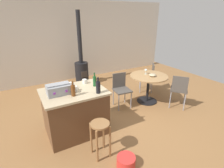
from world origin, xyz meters
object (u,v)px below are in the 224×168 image
at_px(folding_chair_near, 121,87).
at_px(bottle_1, 73,90).
at_px(bottle_0, 95,81).
at_px(bottle_2, 98,87).
at_px(wooden_stool, 100,132).
at_px(dining_table, 148,82).
at_px(kitchen_island, 75,112).
at_px(serving_bowl, 153,75).
at_px(toolbox, 59,89).
at_px(folding_chair_left, 149,75).
at_px(plastic_bucket, 126,162).
at_px(cup_1, 85,81).
at_px(wood_stove, 82,68).
at_px(wine_glass, 146,70).
at_px(folding_chair_far, 179,89).
at_px(cup_0, 71,85).
at_px(cup_2, 75,88).

bearing_deg(folding_chair_near, bottle_1, -154.56).
xyz_separation_m(bottle_0, bottle_2, (-0.08, -0.34, 0.01)).
bearing_deg(wooden_stool, bottle_2, 66.36).
height_order(dining_table, bottle_0, bottle_0).
height_order(dining_table, folding_chair_near, folding_chair_near).
distance_m(kitchen_island, serving_bowl, 2.19).
bearing_deg(serving_bowl, toolbox, -174.77).
xyz_separation_m(folding_chair_left, plastic_bucket, (-2.22, -2.10, -0.42)).
bearing_deg(cup_1, folding_chair_left, 14.90).
height_order(bottle_1, plastic_bucket, bottle_1).
xyz_separation_m(dining_table, folding_chair_near, (-0.76, 0.16, -0.07)).
bearing_deg(plastic_bucket, wood_stove, 79.85).
xyz_separation_m(kitchen_island, bottle_1, (-0.06, -0.20, 0.56)).
bearing_deg(folding_chair_left, toolbox, -163.34).
relative_size(wooden_stool, folding_chair_left, 0.73).
bearing_deg(bottle_2, folding_chair_near, 38.31).
bearing_deg(wine_glass, wooden_stool, -147.24).
height_order(dining_table, bottle_1, bottle_1).
height_order(folding_chair_far, wine_glass, wine_glass).
distance_m(bottle_0, cup_1, 0.27).
relative_size(kitchen_island, bottle_0, 4.22).
xyz_separation_m(wood_stove, bottle_0, (-0.59, -2.42, 0.44)).
bearing_deg(wooden_stool, toolbox, 116.60).
bearing_deg(cup_0, wooden_stool, -83.11).
height_order(toolbox, serving_bowl, toolbox).
bearing_deg(folding_chair_far, folding_chair_left, 87.82).
xyz_separation_m(bottle_0, serving_bowl, (1.71, 0.20, -0.22)).
relative_size(kitchen_island, cup_2, 9.94).
xyz_separation_m(folding_chair_far, wood_stove, (-1.52, 2.78, 0.04)).
height_order(serving_bowl, plastic_bucket, serving_bowl).
distance_m(cup_2, plastic_bucket, 1.54).
distance_m(cup_2, wine_glass, 2.13).
bearing_deg(wine_glass, cup_2, -167.47).
distance_m(cup_1, serving_bowl, 1.84).
xyz_separation_m(dining_table, bottle_0, (-1.67, -0.29, 0.44)).
distance_m(cup_1, cup_2, 0.39).
xyz_separation_m(folding_chair_near, wood_stove, (-0.33, 1.97, 0.06)).
height_order(wood_stove, toolbox, wood_stove).
relative_size(bottle_1, cup_0, 2.18).
height_order(wood_stove, bottle_1, wood_stove).
bearing_deg(serving_bowl, wooden_stool, -152.64).
relative_size(folding_chair_near, bottle_1, 3.15).
xyz_separation_m(cup_0, serving_bowl, (2.14, -0.00, -0.16)).
distance_m(wooden_stool, dining_table, 2.28).
height_order(dining_table, wood_stove, wood_stove).
distance_m(bottle_2, cup_2, 0.45).
bearing_deg(kitchen_island, plastic_bucket, -72.96).
bearing_deg(cup_1, cup_2, -137.29).
bearing_deg(bottle_2, cup_2, 137.92).
bearing_deg(wine_glass, toolbox, -169.30).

